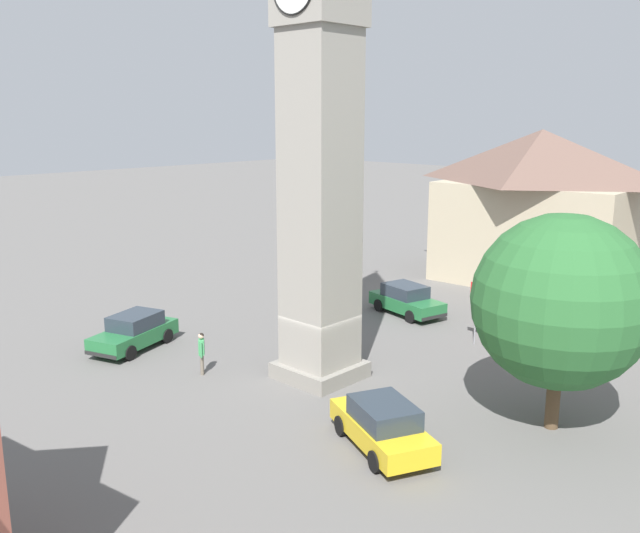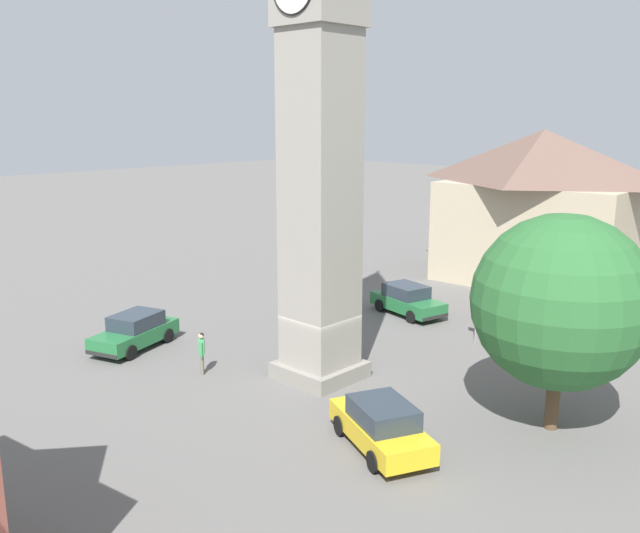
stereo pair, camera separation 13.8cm
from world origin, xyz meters
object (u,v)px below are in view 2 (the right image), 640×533
at_px(clock_tower, 320,20).
at_px(tree, 560,302).
at_px(car_red_corner, 381,425).
at_px(car_blue_kerb, 135,331).
at_px(pedestrian, 202,349).
at_px(car_silver_kerb, 551,323).
at_px(car_white_side, 407,300).
at_px(road_sign, 477,303).
at_px(building_shop_left, 540,206).

distance_m(clock_tower, tree, 12.45).
relative_size(clock_tower, car_red_corner, 5.03).
distance_m(car_blue_kerb, pedestrian, 4.61).
height_order(car_silver_kerb, pedestrian, pedestrian).
xyz_separation_m(car_red_corner, car_white_side, (8.00, -12.13, 0.00)).
height_order(car_silver_kerb, road_sign, road_sign).
relative_size(car_silver_kerb, road_sign, 1.54).
height_order(car_red_corner, pedestrian, pedestrian).
height_order(clock_tower, car_red_corner, clock_tower).
bearing_deg(car_red_corner, pedestrian, 0.27).
bearing_deg(tree, car_white_side, -32.99).
distance_m(car_silver_kerb, car_red_corner, 13.55).
bearing_deg(road_sign, car_blue_kerb, 45.51).
distance_m(car_silver_kerb, tree, 10.13).
xyz_separation_m(car_silver_kerb, tree, (-4.08, 8.60, 3.48)).
xyz_separation_m(tree, building_shop_left, (9.56, -18.00, 0.43)).
height_order(car_silver_kerb, building_shop_left, building_shop_left).
bearing_deg(car_white_side, pedestrian, 85.75).
xyz_separation_m(car_blue_kerb, car_white_side, (-5.50, -12.34, 0.00)).
relative_size(car_silver_kerb, building_shop_left, 0.37).
height_order(car_red_corner, tree, tree).
height_order(clock_tower, car_silver_kerb, clock_tower).
distance_m(pedestrian, building_shop_left, 23.38).
distance_m(car_silver_kerb, pedestrian, 15.71).
relative_size(pedestrian, building_shop_left, 0.14).
relative_size(car_blue_kerb, car_red_corner, 1.00).
relative_size(car_blue_kerb, car_silver_kerb, 1.03).
bearing_deg(car_blue_kerb, clock_tower, -158.97).
height_order(car_white_side, tree, tree).
distance_m(car_red_corner, pedestrian, 8.90).
distance_m(car_red_corner, road_sign, 10.94).
height_order(tree, road_sign, tree).
xyz_separation_m(car_blue_kerb, building_shop_left, (-7.06, -23.12, 3.91)).
height_order(car_blue_kerb, building_shop_left, building_shop_left).
bearing_deg(car_blue_kerb, car_silver_kerb, -132.43).
distance_m(tree, building_shop_left, 20.39).
relative_size(car_white_side, road_sign, 1.57).
xyz_separation_m(car_silver_kerb, car_white_side, (7.04, 1.38, 0.00)).
bearing_deg(car_red_corner, car_white_side, -56.61).
bearing_deg(car_silver_kerb, tree, 115.37).
bearing_deg(tree, road_sign, -41.96).
height_order(car_red_corner, car_white_side, same).
height_order(car_white_side, pedestrian, pedestrian).
relative_size(car_blue_kerb, tree, 0.63).
bearing_deg(car_white_side, tree, 147.01).
xyz_separation_m(clock_tower, car_blue_kerb, (8.15, 3.13, -12.38)).
height_order(car_red_corner, building_shop_left, building_shop_left).
xyz_separation_m(car_white_side, road_sign, (-4.97, 1.68, 1.14)).
xyz_separation_m(clock_tower, car_red_corner, (-5.35, 2.92, -12.38)).
bearing_deg(building_shop_left, clock_tower, 93.12).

